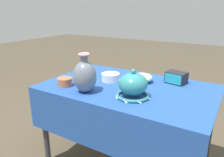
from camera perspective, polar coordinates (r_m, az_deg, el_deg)
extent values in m
cylinder|color=#38383D|center=(1.88, -17.04, -12.27)|extent=(0.04, 0.04, 0.65)
cylinder|color=#38383D|center=(2.32, -4.62, -5.46)|extent=(0.04, 0.04, 0.65)
cylinder|color=#38383D|center=(1.95, 24.20, -11.87)|extent=(0.04, 0.04, 0.65)
cube|color=#38383D|center=(1.65, 4.28, -2.67)|extent=(1.23, 0.78, 0.03)
cube|color=#234C9E|center=(1.64, 4.30, -2.09)|extent=(1.25, 0.80, 0.01)
cube|color=#234C9E|center=(1.40, -3.58, -13.06)|extent=(1.25, 0.01, 0.32)
ellipsoid|color=slate|center=(1.51, -7.08, 0.48)|extent=(0.16, 0.16, 0.22)
cylinder|color=slate|center=(1.47, -7.27, 5.28)|extent=(0.05, 0.05, 0.05)
torus|color=#D19399|center=(1.47, -7.31, 6.26)|extent=(0.08, 0.08, 0.02)
torus|color=teal|center=(1.45, 5.42, -4.39)|extent=(0.22, 0.22, 0.02)
ellipsoid|color=teal|center=(1.42, 5.51, -1.41)|extent=(0.19, 0.19, 0.15)
sphere|color=teal|center=(1.39, 5.61, 1.82)|extent=(0.03, 0.03, 0.03)
cone|color=white|center=(1.40, 9.50, -5.24)|extent=(0.01, 0.04, 0.03)
cone|color=white|center=(1.48, 9.49, -3.96)|extent=(0.04, 0.04, 0.03)
cone|color=white|center=(1.54, 7.24, -3.04)|extent=(0.04, 0.01, 0.03)
cone|color=white|center=(1.54, 4.08, -2.88)|extent=(0.04, 0.04, 0.03)
cone|color=white|center=(1.49, 1.58, -3.57)|extent=(0.01, 0.04, 0.03)
cone|color=white|center=(1.41, 1.14, -4.82)|extent=(0.04, 0.04, 0.03)
cone|color=white|center=(1.35, 3.34, -5.93)|extent=(0.04, 0.01, 0.03)
cone|color=white|center=(1.35, 6.95, -6.12)|extent=(0.04, 0.04, 0.03)
cube|color=#232328|center=(1.77, 16.46, 0.26)|extent=(0.17, 0.13, 0.09)
cube|color=teal|center=(1.72, 15.62, -0.15)|extent=(0.13, 0.03, 0.07)
cylinder|color=white|center=(1.75, -0.36, 0.36)|extent=(0.15, 0.15, 0.06)
ellipsoid|color=#A8CCB7|center=(1.74, 7.94, 0.23)|extent=(0.16, 0.16, 0.07)
cylinder|color=#BC6642|center=(1.67, -12.19, -0.87)|extent=(0.11, 0.11, 0.06)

